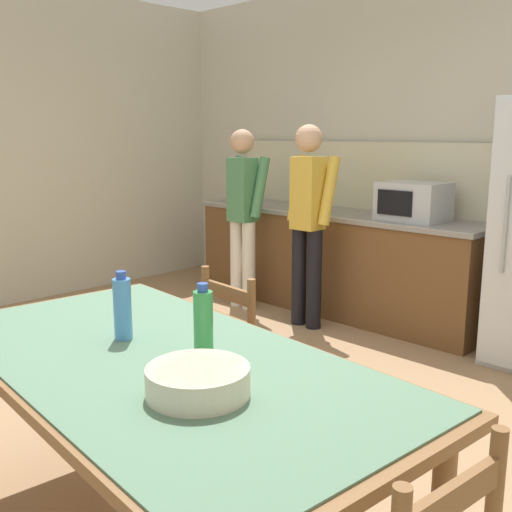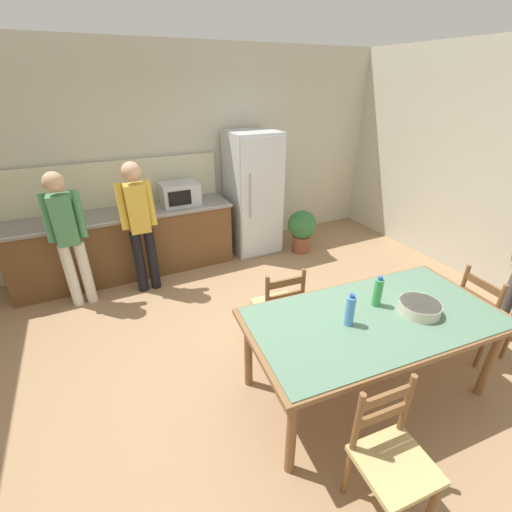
# 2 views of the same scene
# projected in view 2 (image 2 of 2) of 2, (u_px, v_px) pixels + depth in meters

# --- Properties ---
(ground_plane) EXTENTS (8.32, 8.32, 0.00)m
(ground_plane) POSITION_uv_depth(u_px,v_px,m) (264.00, 350.00, 3.46)
(ground_plane) COLOR #9E7A56
(wall_back) EXTENTS (6.52, 0.12, 2.90)m
(wall_back) POSITION_uv_depth(u_px,v_px,m) (181.00, 157.00, 4.92)
(wall_back) COLOR beige
(wall_back) RESTS_ON ground
(wall_right) EXTENTS (0.12, 5.20, 2.90)m
(wall_right) POSITION_uv_depth(u_px,v_px,m) (510.00, 173.00, 4.06)
(wall_right) COLOR beige
(wall_right) RESTS_ON ground
(kitchen_counter) EXTENTS (2.85, 0.66, 0.89)m
(kitchen_counter) POSITION_uv_depth(u_px,v_px,m) (128.00, 243.00, 4.67)
(kitchen_counter) COLOR brown
(kitchen_counter) RESTS_ON ground
(counter_splashback) EXTENTS (2.81, 0.03, 0.60)m
(counter_splashback) POSITION_uv_depth(u_px,v_px,m) (115.00, 184.00, 4.57)
(counter_splashback) COLOR beige
(counter_splashback) RESTS_ON kitchen_counter
(refrigerator) EXTENTS (0.70, 0.73, 1.80)m
(refrigerator) POSITION_uv_depth(u_px,v_px,m) (253.00, 194.00, 5.15)
(refrigerator) COLOR silver
(refrigerator) RESTS_ON ground
(microwave) EXTENTS (0.50, 0.39, 0.30)m
(microwave) POSITION_uv_depth(u_px,v_px,m) (180.00, 194.00, 4.68)
(microwave) COLOR #B2B7BC
(microwave) RESTS_ON kitchen_counter
(dining_table) EXTENTS (2.11, 1.18, 0.78)m
(dining_table) POSITION_uv_depth(u_px,v_px,m) (374.00, 324.00, 2.71)
(dining_table) COLOR brown
(dining_table) RESTS_ON ground
(bottle_near_centre) EXTENTS (0.07, 0.07, 0.27)m
(bottle_near_centre) POSITION_uv_depth(u_px,v_px,m) (350.00, 310.00, 2.54)
(bottle_near_centre) COLOR #4C8ED6
(bottle_near_centre) RESTS_ON dining_table
(bottle_off_centre) EXTENTS (0.07, 0.07, 0.27)m
(bottle_off_centre) POSITION_uv_depth(u_px,v_px,m) (378.00, 292.00, 2.76)
(bottle_off_centre) COLOR green
(bottle_off_centre) RESTS_ON dining_table
(serving_bowl) EXTENTS (0.32, 0.32, 0.09)m
(serving_bowl) POSITION_uv_depth(u_px,v_px,m) (419.00, 307.00, 2.71)
(serving_bowl) COLOR beige
(serving_bowl) RESTS_ON dining_table
(chair_side_far_left) EXTENTS (0.45, 0.43, 0.91)m
(chair_side_far_left) POSITION_uv_depth(u_px,v_px,m) (278.00, 308.00, 3.35)
(chair_side_far_left) COLOR brown
(chair_side_far_left) RESTS_ON ground
(chair_side_near_left) EXTENTS (0.45, 0.43, 0.91)m
(chair_side_near_left) POSITION_uv_depth(u_px,v_px,m) (391.00, 458.00, 2.02)
(chair_side_near_left) COLOR brown
(chair_side_near_left) RESTS_ON ground
(chair_head_end) EXTENTS (0.44, 0.46, 0.91)m
(chair_head_end) POSITION_uv_depth(u_px,v_px,m) (482.00, 315.00, 3.26)
(chair_head_end) COLOR brown
(chair_head_end) RESTS_ON ground
(person_at_sink) EXTENTS (0.40, 0.28, 1.61)m
(person_at_sink) POSITION_uv_depth(u_px,v_px,m) (68.00, 235.00, 3.80)
(person_at_sink) COLOR silver
(person_at_sink) RESTS_ON ground
(person_at_counter) EXTENTS (0.41, 0.28, 1.64)m
(person_at_counter) POSITION_uv_depth(u_px,v_px,m) (140.00, 222.00, 4.07)
(person_at_counter) COLOR black
(person_at_counter) RESTS_ON ground
(potted_plant) EXTENTS (0.44, 0.44, 0.67)m
(potted_plant) POSITION_uv_depth(u_px,v_px,m) (302.00, 228.00, 5.29)
(potted_plant) COLOR brown
(potted_plant) RESTS_ON ground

